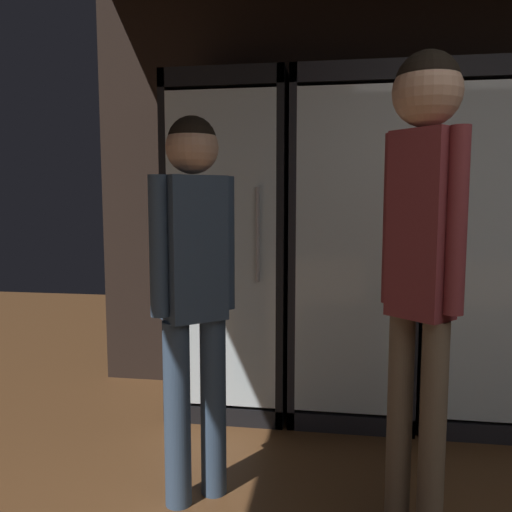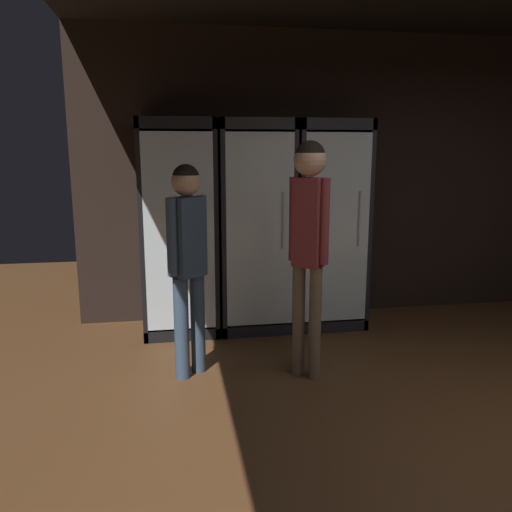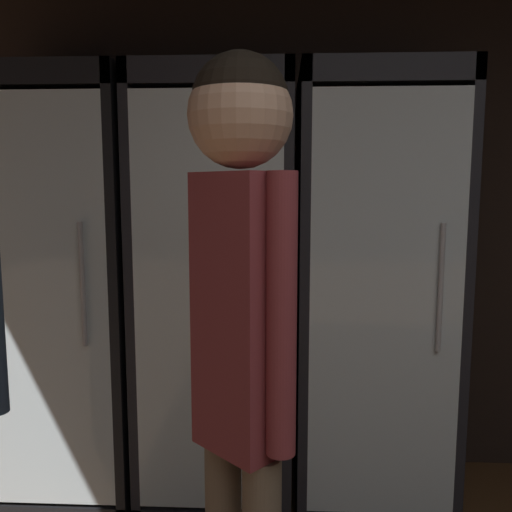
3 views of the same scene
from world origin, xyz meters
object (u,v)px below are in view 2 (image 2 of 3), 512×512
at_px(cooler_left, 254,229).
at_px(shopper_near, 188,249).
at_px(cooler_far_left, 179,231).
at_px(shopper_far, 309,224).
at_px(cooler_center, 325,226).

distance_m(cooler_left, shopper_near, 1.24).
bearing_deg(shopper_near, cooler_far_left, 92.41).
bearing_deg(cooler_far_left, cooler_left, -0.13).
distance_m(cooler_left, shopper_far, 1.26).
bearing_deg(shopper_far, shopper_near, 168.41).
distance_m(cooler_center, shopper_far, 1.34).
height_order(cooler_left, shopper_far, cooler_left).
xyz_separation_m(cooler_center, shopper_far, (-0.50, -1.23, 0.20)).
height_order(cooler_left, cooler_center, same).
height_order(cooler_center, shopper_near, cooler_center).
height_order(shopper_near, shopper_far, shopper_far).
bearing_deg(cooler_left, cooler_center, 0.09).
xyz_separation_m(cooler_far_left, cooler_center, (1.40, -0.00, 0.01)).
height_order(cooler_far_left, cooler_center, same).
relative_size(cooler_center, shopper_far, 1.12).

